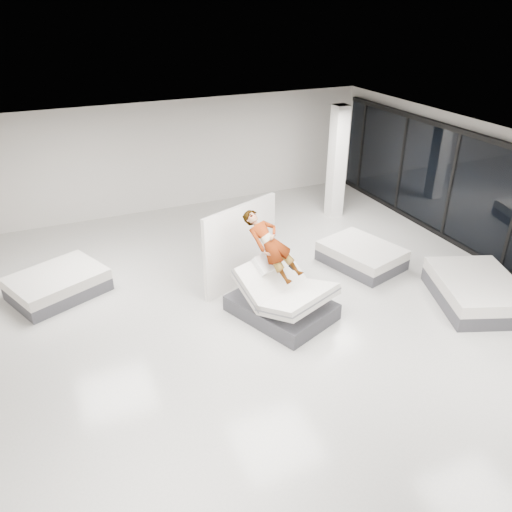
{
  "coord_description": "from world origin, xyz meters",
  "views": [
    {
      "loc": [
        -3.61,
        -7.15,
        5.84
      ],
      "look_at": [
        0.07,
        1.26,
        1.0
      ],
      "focal_mm": 35.0,
      "sensor_mm": 36.0,
      "label": 1
    }
  ],
  "objects_px": {
    "hero_bed": "(282,299)",
    "person": "(271,257)",
    "divider_panel": "(241,246)",
    "flat_bed_right_near": "(476,291)",
    "flat_bed_left_far": "(58,284)",
    "remote": "(292,267)",
    "column": "(337,163)",
    "flat_bed_right_far": "(361,255)"
  },
  "relations": [
    {
      "from": "hero_bed",
      "to": "column",
      "type": "relative_size",
      "value": 0.73
    },
    {
      "from": "flat_bed_right_near",
      "to": "column",
      "type": "relative_size",
      "value": 0.78
    },
    {
      "from": "flat_bed_right_far",
      "to": "person",
      "type": "bearing_deg",
      "value": -163.0
    },
    {
      "from": "flat_bed_left_far",
      "to": "column",
      "type": "relative_size",
      "value": 0.71
    },
    {
      "from": "column",
      "to": "person",
      "type": "bearing_deg",
      "value": -135.37
    },
    {
      "from": "divider_panel",
      "to": "flat_bed_left_far",
      "type": "height_order",
      "value": "divider_panel"
    },
    {
      "from": "hero_bed",
      "to": "flat_bed_left_far",
      "type": "relative_size",
      "value": 1.04
    },
    {
      "from": "person",
      "to": "flat_bed_right_near",
      "type": "xyz_separation_m",
      "value": [
        4.07,
        -1.53,
        -0.94
      ]
    },
    {
      "from": "hero_bed",
      "to": "divider_panel",
      "type": "height_order",
      "value": "divider_panel"
    },
    {
      "from": "hero_bed",
      "to": "divider_panel",
      "type": "xyz_separation_m",
      "value": [
        -0.29,
        1.49,
        0.57
      ]
    },
    {
      "from": "flat_bed_right_near",
      "to": "flat_bed_left_far",
      "type": "distance_m",
      "value": 8.95
    },
    {
      "from": "flat_bed_right_near",
      "to": "column",
      "type": "bearing_deg",
      "value": 92.5
    },
    {
      "from": "divider_panel",
      "to": "flat_bed_left_far",
      "type": "distance_m",
      "value": 4.06
    },
    {
      "from": "person",
      "to": "remote",
      "type": "bearing_deg",
      "value": -57.85
    },
    {
      "from": "flat_bed_left_far",
      "to": "remote",
      "type": "bearing_deg",
      "value": -31.1
    },
    {
      "from": "hero_bed",
      "to": "divider_panel",
      "type": "bearing_deg",
      "value": 101.14
    },
    {
      "from": "remote",
      "to": "column",
      "type": "xyz_separation_m",
      "value": [
        3.5,
        4.03,
        0.56
      ]
    },
    {
      "from": "hero_bed",
      "to": "flat_bed_left_far",
      "type": "distance_m",
      "value": 4.9
    },
    {
      "from": "remote",
      "to": "flat_bed_right_near",
      "type": "bearing_deg",
      "value": -40.68
    },
    {
      "from": "person",
      "to": "flat_bed_right_far",
      "type": "height_order",
      "value": "person"
    },
    {
      "from": "remote",
      "to": "column",
      "type": "distance_m",
      "value": 5.37
    },
    {
      "from": "divider_panel",
      "to": "flat_bed_left_far",
      "type": "xyz_separation_m",
      "value": [
        -3.82,
        1.18,
        -0.7
      ]
    },
    {
      "from": "remote",
      "to": "flat_bed_left_far",
      "type": "bearing_deg",
      "value": 127.16
    },
    {
      "from": "hero_bed",
      "to": "flat_bed_right_far",
      "type": "height_order",
      "value": "hero_bed"
    },
    {
      "from": "remote",
      "to": "divider_panel",
      "type": "bearing_deg",
      "value": 87.77
    },
    {
      "from": "hero_bed",
      "to": "flat_bed_right_near",
      "type": "height_order",
      "value": "hero_bed"
    },
    {
      "from": "person",
      "to": "flat_bed_left_far",
      "type": "bearing_deg",
      "value": 127.6
    },
    {
      "from": "remote",
      "to": "flat_bed_left_far",
      "type": "height_order",
      "value": "remote"
    },
    {
      "from": "remote",
      "to": "flat_bed_right_far",
      "type": "height_order",
      "value": "remote"
    },
    {
      "from": "remote",
      "to": "column",
      "type": "bearing_deg",
      "value": 27.27
    },
    {
      "from": "person",
      "to": "remote",
      "type": "distance_m",
      "value": 0.45
    },
    {
      "from": "flat_bed_left_far",
      "to": "person",
      "type": "bearing_deg",
      "value": -30.65
    },
    {
      "from": "divider_panel",
      "to": "flat_bed_right_near",
      "type": "bearing_deg",
      "value": -55.03
    },
    {
      "from": "flat_bed_left_far",
      "to": "column",
      "type": "height_order",
      "value": "column"
    },
    {
      "from": "flat_bed_left_far",
      "to": "divider_panel",
      "type": "bearing_deg",
      "value": -17.12
    },
    {
      "from": "hero_bed",
      "to": "column",
      "type": "bearing_deg",
      "value": 47.7
    },
    {
      "from": "divider_panel",
      "to": "flat_bed_left_far",
      "type": "bearing_deg",
      "value": 140.47
    },
    {
      "from": "flat_bed_left_far",
      "to": "flat_bed_right_near",
      "type": "bearing_deg",
      "value": -25.76
    },
    {
      "from": "divider_panel",
      "to": "flat_bed_right_far",
      "type": "xyz_separation_m",
      "value": [
        3.0,
        -0.33,
        -0.7
      ]
    },
    {
      "from": "flat_bed_right_near",
      "to": "person",
      "type": "bearing_deg",
      "value": 159.46
    },
    {
      "from": "flat_bed_right_near",
      "to": "flat_bed_left_far",
      "type": "relative_size",
      "value": 1.11
    },
    {
      "from": "hero_bed",
      "to": "person",
      "type": "xyz_separation_m",
      "value": [
        -0.12,
        0.3,
        0.84
      ]
    }
  ]
}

